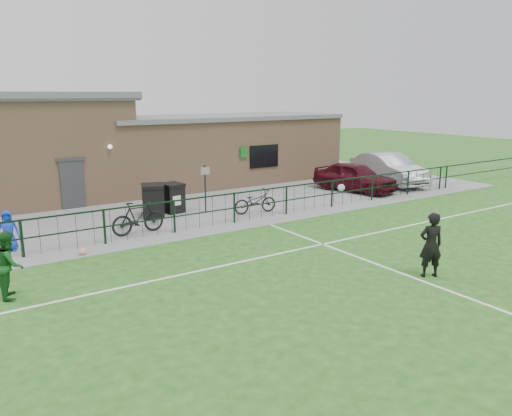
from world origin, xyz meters
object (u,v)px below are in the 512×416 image
ball_ground (82,252)px  spectator_child (8,231)px  sign_post (205,189)px  bicycle_e (255,201)px  outfield_player (9,264)px  car_silver (388,169)px  wheelie_bin_right (172,199)px  bicycle_d (138,218)px  car_maroon (355,177)px  wheelie_bin_left (153,202)px

ball_ground → spectator_child: bearing=136.5°
sign_post → bicycle_e: sign_post is taller
spectator_child → ball_ground: bearing=-30.9°
sign_post → outfield_player: size_ratio=1.21×
car_silver → wheelie_bin_right: bearing=-170.9°
car_silver → bicycle_d: 15.19m
spectator_child → car_silver: bearing=17.4°
sign_post → ball_ground: size_ratio=8.37×
car_maroon → outfield_player: size_ratio=2.62×
car_silver → ball_ground: car_silver is taller
wheelie_bin_left → bicycle_e: size_ratio=0.67×
wheelie_bin_right → bicycle_d: (-2.40, -2.39, 0.01)m
bicycle_d → wheelie_bin_right: bearing=-48.3°
car_maroon → ball_ground: 14.68m
sign_post → outfield_player: bearing=-147.5°
bicycle_e → car_maroon: bearing=-72.3°
spectator_child → ball_ground: spectator_child is taller
wheelie_bin_left → car_silver: (13.65, -0.07, 0.21)m
sign_post → bicycle_e: (1.65, -1.25, -0.51)m
car_silver → spectator_child: (-19.16, -1.60, -0.18)m
car_silver → outfield_player: (-19.67, -5.60, -0.03)m
ball_ground → wheelie_bin_left: bearing=42.2°
sign_post → outfield_player: (-8.14, -5.18, -0.19)m
wheelie_bin_left → bicycle_d: 2.50m
bicycle_e → outfield_player: (-9.79, -3.93, 0.31)m
bicycle_d → bicycle_e: bearing=-89.6°
bicycle_e → outfield_player: outfield_player is taller
bicycle_d → car_maroon: bearing=-85.9°
wheelie_bin_right → car_maroon: 9.71m
bicycle_d → ball_ground: (-2.31, -1.31, -0.48)m
bicycle_e → spectator_child: (-9.29, 0.07, 0.16)m
sign_post → spectator_child: bearing=-171.2°
bicycle_d → spectator_child: (-4.10, 0.39, 0.07)m
car_silver → spectator_child: bearing=-164.4°
car_maroon → outfield_player: (-16.69, -5.14, 0.07)m
car_maroon → car_silver: (2.98, 0.46, 0.10)m
wheelie_bin_left → car_silver: bearing=19.2°
wheelie_bin_left → bicycle_e: wheelie_bin_left is taller
wheelie_bin_right → car_silver: (12.66, -0.39, 0.26)m
car_maroon → bicycle_d: (-12.07, -1.54, -0.16)m
ball_ground → bicycle_d: bearing=29.5°
outfield_player → bicycle_e: bearing=-58.4°
wheelie_bin_left → outfield_player: bearing=-117.2°
spectator_child → sign_post: bearing=21.4°
spectator_child → ball_ground: 2.54m
car_silver → bicycle_e: (-9.88, -1.68, -0.34)m
sign_post → wheelie_bin_right: bearing=144.3°
wheelie_bin_right → sign_post: size_ratio=0.57×
outfield_player → ball_ground: outfield_player is taller
ball_ground → outfield_player: bearing=-135.1°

